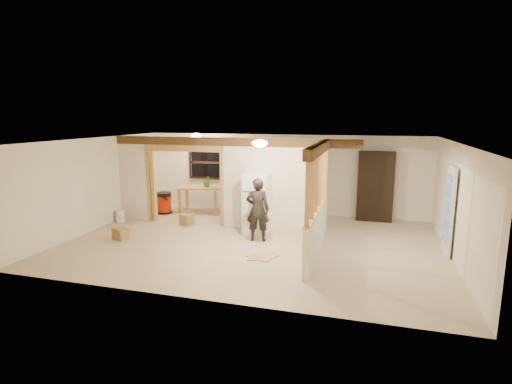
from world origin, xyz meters
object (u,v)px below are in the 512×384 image
(woman, at_px, (258,210))
(work_table, at_px, (201,200))
(shop_vac, at_px, (164,203))
(refrigerator, at_px, (257,203))
(bookshelf, at_px, (375,186))

(woman, distance_m, work_table, 3.51)
(shop_vac, bearing_deg, woman, -27.81)
(refrigerator, height_order, bookshelf, bookshelf)
(work_table, relative_size, bookshelf, 0.65)
(bookshelf, bearing_deg, woman, -134.51)
(shop_vac, relative_size, bookshelf, 0.33)
(woman, bearing_deg, refrigerator, -80.99)
(work_table, distance_m, shop_vac, 1.17)
(refrigerator, xyz_separation_m, bookshelf, (3.00, 2.19, 0.23))
(woman, relative_size, shop_vac, 2.33)
(shop_vac, xyz_separation_m, bookshelf, (6.46, 0.92, 0.69))
(shop_vac, height_order, bookshelf, bookshelf)
(bookshelf, bearing_deg, shop_vac, -171.92)
(refrigerator, distance_m, work_table, 2.94)
(refrigerator, height_order, work_table, refrigerator)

